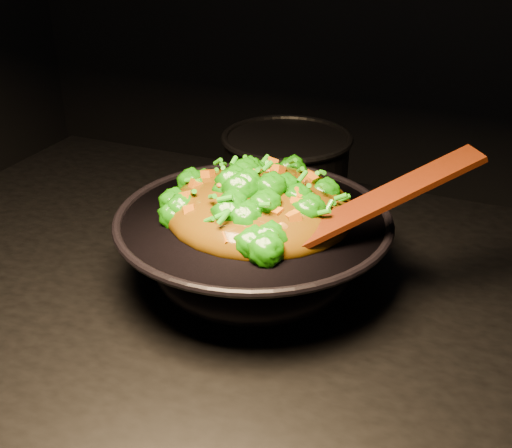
% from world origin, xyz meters
% --- Properties ---
extents(wok, '(0.38, 0.38, 0.11)m').
position_xyz_m(wok, '(0.05, 0.04, 0.95)').
color(wok, black).
rests_on(wok, stovetop).
extents(stir_fry, '(0.35, 0.35, 0.09)m').
position_xyz_m(stir_fry, '(0.05, 0.05, 1.05)').
color(stir_fry, '#186F07').
rests_on(stir_fry, wok).
extents(spatula, '(0.26, 0.21, 0.12)m').
position_xyz_m(spatula, '(0.21, 0.04, 1.06)').
color(spatula, '#381704').
rests_on(spatula, wok).
extents(back_pot, '(0.26, 0.26, 0.13)m').
position_xyz_m(back_pot, '(-0.01, 0.32, 0.96)').
color(back_pot, black).
rests_on(back_pot, stovetop).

